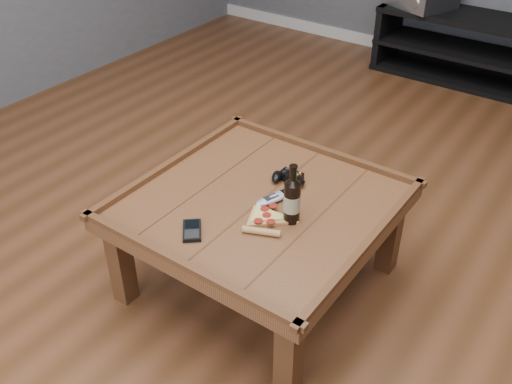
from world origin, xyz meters
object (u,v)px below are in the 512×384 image
Objects in this scene: media_console at (470,50)px; beer_bottle at (292,199)px; remote_control at (274,198)px; pizza_slice at (266,219)px; smartphone at (192,230)px; coffee_table at (260,212)px; game_controller at (289,178)px.

beer_bottle reaches higher than media_console.
pizza_slice is at bearing -49.34° from remote_control.
smartphone is (-0.09, -3.07, 0.21)m from media_console.
coffee_table is 0.74× the size of media_console.
beer_bottle reaches higher than game_controller.
media_console reaches higher than pizza_slice.
beer_bottle is 0.17m from remote_control.
coffee_table is 2.75m from media_console.
media_console is at bearing 89.35° from game_controller.
smartphone is 0.38m from remote_control.
media_console is at bearing 68.89° from pizza_slice.
pizza_slice is at bearing -45.77° from coffee_table.
beer_bottle is at bearing 5.82° from smartphone.
smartphone is (-0.11, -0.50, -0.01)m from game_controller.
remote_control is (0.14, 0.35, 0.01)m from smartphone.
coffee_table is at bearing -97.73° from game_controller.
beer_bottle is 1.30× the size of remote_control.
media_console reaches higher than smartphone.
media_console is 3.08m from smartphone.
game_controller is (-0.15, 0.22, -0.08)m from beer_bottle.
coffee_table reaches higher than smartphone.
pizza_slice is 2.17× the size of smartphone.
beer_bottle is 0.28m from game_controller.
media_console is 8.17× the size of game_controller.
coffee_table is at bearing -90.00° from media_console.
pizza_slice is (0.10, -2.85, 0.21)m from media_console.
pizza_slice is at bearing -141.65° from beer_bottle.
smartphone is (-0.19, -0.22, -0.00)m from pizza_slice.
game_controller is 0.89× the size of remote_control.
pizza_slice is at bearing -88.07° from media_console.
smartphone is at bearing -104.07° from game_controller.
coffee_table is at bearing -122.12° from remote_control.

